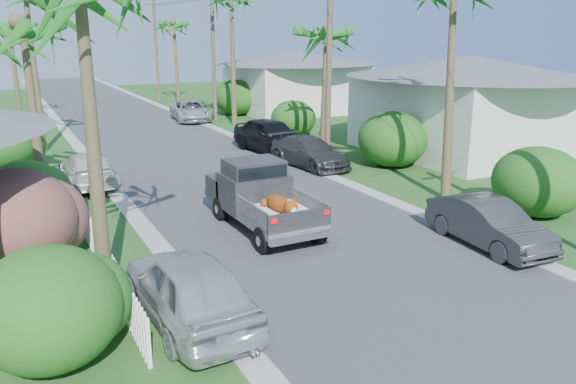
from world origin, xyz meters
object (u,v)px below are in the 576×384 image
house_right_far (296,84)px  palm_l_b (22,24)px  parked_car_ln (189,288)px  parked_car_lf (88,170)px  house_right_near (464,108)px  utility_pole_d (156,48)px  utility_pole_c (213,53)px  parked_car_rf (271,136)px  palm_r_b (326,31)px  parked_car_rn (489,224)px  parked_car_rd (191,111)px  parked_car_rm (309,152)px  utility_pole_b (329,62)px  palm_r_d (174,23)px  pickup_truck (258,195)px  palm_l_d (9,24)px

house_right_far → palm_l_b: bearing=-137.7°
parked_car_ln → parked_car_lf: size_ratio=1.01×
house_right_near → utility_pole_d: (-7.40, 31.00, 2.38)m
house_right_near → utility_pole_c: utility_pole_c is taller
parked_car_rf → palm_r_b: (2.33, -1.35, 5.10)m
house_right_near → utility_pole_c: size_ratio=1.00×
parked_car_rn → house_right_near: size_ratio=0.45×
parked_car_rn → palm_l_b: (-10.83, 10.35, 5.49)m
utility_pole_c → utility_pole_d: same height
house_right_far → utility_pole_d: utility_pole_d is taller
parked_car_rd → house_right_far: 9.19m
parked_car_rm → utility_pole_c: utility_pole_c is taller
utility_pole_c → utility_pole_b: bearing=-90.0°
parked_car_rf → palm_r_b: bearing=-36.5°
house_right_far → utility_pole_b: size_ratio=1.00×
palm_r_d → utility_pole_b: bearing=-91.9°
parked_car_rd → palm_l_b: (-10.82, -16.67, 5.46)m
parked_car_rm → parked_car_ln: size_ratio=1.02×
parked_car_rn → utility_pole_b: bearing=86.3°
house_right_far → palm_r_b: bearing=-113.1°
parked_car_rn → utility_pole_d: bearing=92.0°
parked_car_rn → parked_car_rm: 11.03m
parked_car_rn → utility_pole_b: (1.57, 11.35, 3.94)m
parked_car_rd → parked_car_rf: bearing=-81.5°
parked_car_rd → utility_pole_c: (1.58, -0.67, 3.91)m
parked_car_ln → palm_r_d: bearing=-108.8°
palm_l_b → house_right_far: (19.80, 18.00, -4.03)m
house_right_far → utility_pole_c: (-7.40, -2.00, 2.48)m
pickup_truck → house_right_far: house_right_far is taller
parked_car_rd → utility_pole_c: bearing=-15.5°
parked_car_rf → parked_car_lf: size_ratio=1.14×
utility_pole_b → utility_pole_c: bearing=90.0°
parked_car_rn → parked_car_rf: parked_car_rf is taller
parked_car_rm → house_right_near: 8.71m
palm_r_b → palm_r_d: 25.01m
parked_car_lf → palm_l_d: palm_l_d is taller
palm_l_d → parked_car_rm: bearing=-62.8°
parked_car_lf → palm_r_b: 12.81m
house_right_far → utility_pole_c: bearing=-164.9°
palm_l_b → palm_r_b: palm_l_b is taller
pickup_truck → utility_pole_c: size_ratio=0.57×
utility_pole_b → parked_car_ln: bearing=-131.7°
parked_car_rm → parked_car_lf: 9.52m
parked_car_lf → utility_pole_c: 18.15m
palm_l_b → palm_r_b: 13.73m
parked_car_ln → palm_l_b: 12.12m
parked_car_lf → palm_r_b: palm_r_b is taller
palm_r_b → parked_car_rf: bearing=149.8°
house_right_near → utility_pole_d: 31.96m
parked_car_lf → palm_r_b: bearing=-174.9°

